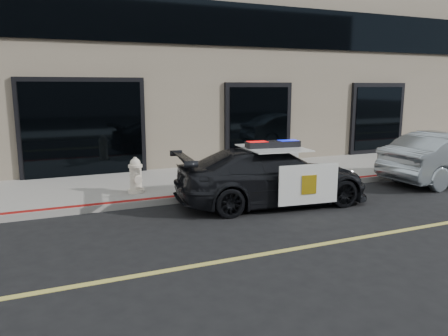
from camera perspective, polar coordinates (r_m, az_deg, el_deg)
name	(u,v)px	position (r m, az deg, el deg)	size (l,w,h in m)	color
ground	(208,264)	(6.73, -2.10, -12.41)	(120.00, 120.00, 0.00)	black
sidewalk_n	(134,187)	(11.53, -11.65, -2.39)	(60.00, 3.50, 0.15)	gray
police_car	(272,176)	(9.88, 6.33, -1.03)	(2.70, 4.76, 1.44)	black
fire_hydrant	(136,176)	(10.47, -11.45, -1.06)	(0.38, 0.53, 0.85)	silver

